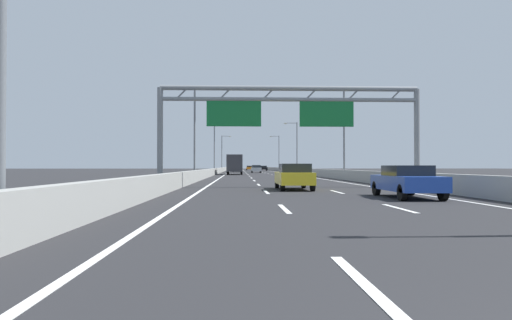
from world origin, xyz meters
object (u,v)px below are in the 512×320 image
streetlamp_right_far (296,144)px  yellow_car (294,176)px  blue_car (407,181)px  streetlamp_left_distant (223,151)px  box_truck (235,164)px  black_car (264,168)px  green_car (237,168)px  streetlamp_right_distant (278,151)px  sign_gantry (288,110)px  streetlamp_right_mid (342,127)px  streetlamp_left_far (216,144)px  streetlamp_left_mid (197,126)px  orange_car (249,168)px  silver_car (256,169)px

streetlamp_right_far → yellow_car: streetlamp_right_far is taller
blue_car → yellow_car: bearing=120.7°
streetlamp_left_distant → box_truck: streetlamp_left_distant is taller
streetlamp_right_far → black_car: bearing=95.4°
green_car → blue_car: bearing=-84.7°
streetlamp_right_distant → yellow_car: 97.83m
sign_gantry → streetlamp_right_mid: size_ratio=1.74×
streetlamp_left_distant → streetlamp_left_far: bearing=-90.0°
streetlamp_left_mid → streetlamp_left_far: same height
streetlamp_right_mid → orange_car: streetlamp_right_mid is taller
sign_gantry → streetlamp_left_distant: 94.66m
sign_gantry → silver_car: (0.36, 60.20, -4.06)m
streetlamp_right_far → box_truck: size_ratio=1.16×
streetlamp_left_far → orange_car: streetlamp_left_far is taller
orange_car → silver_car: silver_car is taller
streetlamp_left_distant → streetlamp_right_mid: bearing=-78.9°
streetlamp_right_mid → blue_car: (-3.66, -27.98, -4.69)m
orange_car → streetlamp_right_mid: bearing=-85.5°
orange_car → black_car: 16.23m
sign_gantry → streetlamp_left_mid: (-7.33, 18.32, 0.58)m
streetlamp_left_distant → streetlamp_right_far: bearing=-68.6°
streetlamp_right_distant → green_car: 27.10m
sign_gantry → blue_car: sign_gantry is taller
streetlamp_left_far → streetlamp_right_distant: bearing=68.6°
green_car → silver_car: (3.77, -9.85, -0.02)m
sign_gantry → orange_car: bearing=89.9°
streetlamp_left_mid → silver_car: streetlamp_left_mid is taller
streetlamp_left_mid → green_car: streetlamp_left_mid is taller
black_car → blue_car: black_car is taller
black_car → silver_car: size_ratio=1.01×
green_car → orange_car: bearing=85.0°
streetlamp_right_far → green_car: size_ratio=2.10×
sign_gantry → streetlamp_right_distant: streetlamp_right_distant is taller
streetlamp_right_mid → streetlamp_right_distant: (0.00, 76.06, 0.00)m
streetlamp_right_far → box_truck: 18.41m
blue_car → yellow_car: (-3.93, 6.62, 0.03)m
streetlamp_left_distant → orange_car: streetlamp_left_distant is taller
green_car → streetlamp_right_far: bearing=-51.2°
orange_car → blue_car: bearing=-88.3°
green_car → orange_car: (3.69, 42.32, -0.04)m
streetlamp_left_mid → streetlamp_right_far: (14.93, 38.03, 0.00)m
green_car → blue_car: size_ratio=1.03×
streetlamp_right_distant → box_truck: (-11.27, -52.10, -3.73)m
streetlamp_left_distant → blue_car: 104.76m
box_truck → streetlamp_right_far: bearing=51.3°
sign_gantry → streetlamp_left_distant: (-7.33, 94.38, 0.58)m
streetlamp_left_far → streetlamp_left_distant: bearing=90.0°
streetlamp_right_mid → blue_car: size_ratio=2.16×
green_car → black_car: green_car is taller
streetlamp_left_far → streetlamp_right_mid: bearing=-68.6°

